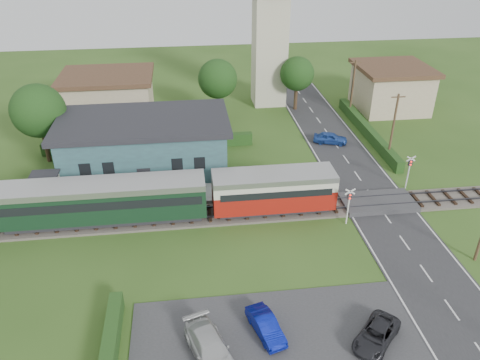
{
  "coord_description": "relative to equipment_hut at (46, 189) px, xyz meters",
  "views": [
    {
      "loc": [
        -5.97,
        -30.28,
        21.83
      ],
      "look_at": [
        -1.72,
        4.0,
        2.13
      ],
      "focal_mm": 35.0,
      "sensor_mm": 36.0,
      "label": 1
    }
  ],
  "objects": [
    {
      "name": "ground",
      "position": [
        18.0,
        -5.2,
        -1.75
      ],
      "size": [
        120.0,
        120.0,
        0.0
      ],
      "primitive_type": "plane",
      "color": "#2D4C19"
    },
    {
      "name": "railway_track",
      "position": [
        18.0,
        -3.2,
        -1.64
      ],
      "size": [
        76.0,
        3.2,
        0.49
      ],
      "color": "#4C443D",
      "rests_on": "ground"
    },
    {
      "name": "road",
      "position": [
        28.0,
        -5.2,
        -1.72
      ],
      "size": [
        6.0,
        70.0,
        0.05
      ],
      "primitive_type": "cube",
      "color": "#28282B",
      "rests_on": "ground"
    },
    {
      "name": "car_park",
      "position": [
        16.5,
        -17.2,
        -1.71
      ],
      "size": [
        17.0,
        9.0,
        0.08
      ],
      "primitive_type": "cube",
      "color": "#333335",
      "rests_on": "ground"
    },
    {
      "name": "crossing_deck",
      "position": [
        28.0,
        -3.2,
        -1.52
      ],
      "size": [
        6.2,
        3.4,
        0.45
      ],
      "primitive_type": "cube",
      "color": "#333335",
      "rests_on": "ground"
    },
    {
      "name": "platform",
      "position": [
        8.0,
        0.0,
        -1.52
      ],
      "size": [
        30.0,
        3.0,
        0.45
      ],
      "primitive_type": "cube",
      "color": "gray",
      "rests_on": "ground"
    },
    {
      "name": "equipment_hut",
      "position": [
        0.0,
        0.0,
        0.0
      ],
      "size": [
        2.3,
        2.3,
        2.55
      ],
      "color": "beige",
      "rests_on": "platform"
    },
    {
      "name": "station_building",
      "position": [
        8.0,
        5.79,
        0.95
      ],
      "size": [
        16.0,
        9.0,
        5.3
      ],
      "color": "#397175",
      "rests_on": "ground"
    },
    {
      "name": "train",
      "position": [
        2.02,
        -3.2,
        0.43
      ],
      "size": [
        43.2,
        2.9,
        3.4
      ],
      "color": "#232328",
      "rests_on": "ground"
    },
    {
      "name": "church_tower",
      "position": [
        23.0,
        22.8,
        8.48
      ],
      "size": [
        6.0,
        6.0,
        17.6
      ],
      "color": "beige",
      "rests_on": "ground"
    },
    {
      "name": "house_west",
      "position": [
        3.0,
        19.8,
        1.04
      ],
      "size": [
        10.8,
        8.8,
        5.5
      ],
      "color": "tan",
      "rests_on": "ground"
    },
    {
      "name": "house_east",
      "position": [
        38.0,
        18.8,
        1.05
      ],
      "size": [
        8.8,
        8.8,
        5.5
      ],
      "color": "tan",
      "rests_on": "ground"
    },
    {
      "name": "hedge_carpark",
      "position": [
        7.0,
        -17.2,
        -1.15
      ],
      "size": [
        0.8,
        9.0,
        1.2
      ],
      "primitive_type": "cube",
      "color": "#193814",
      "rests_on": "ground"
    },
    {
      "name": "hedge_roadside",
      "position": [
        32.2,
        10.8,
        -1.15
      ],
      "size": [
        0.8,
        18.0,
        1.2
      ],
      "primitive_type": "cube",
      "color": "#193814",
      "rests_on": "ground"
    },
    {
      "name": "hedge_station",
      "position": [
        8.0,
        10.3,
        -1.1
      ],
      "size": [
        22.0,
        0.8,
        1.3
      ],
      "primitive_type": "cube",
      "color": "#193814",
      "rests_on": "ground"
    },
    {
      "name": "tree_a",
      "position": [
        -2.0,
        8.8,
        3.63
      ],
      "size": [
        5.2,
        5.2,
        8.0
      ],
      "color": "#332316",
      "rests_on": "ground"
    },
    {
      "name": "tree_b",
      "position": [
        16.0,
        17.8,
        3.27
      ],
      "size": [
        4.6,
        4.6,
        7.34
      ],
      "color": "#332316",
      "rests_on": "ground"
    },
    {
      "name": "tree_c",
      "position": [
        26.0,
        19.8,
        2.91
      ],
      "size": [
        4.2,
        4.2,
        6.78
      ],
      "color": "#332316",
      "rests_on": "ground"
    },
    {
      "name": "utility_pole_c",
      "position": [
        32.2,
        4.8,
        1.88
      ],
      "size": [
        1.4,
        0.22,
        7.0
      ],
      "color": "#473321",
      "rests_on": "ground"
    },
    {
      "name": "utility_pole_d",
      "position": [
        32.2,
        16.8,
        1.88
      ],
      "size": [
        1.4,
        0.22,
        7.0
      ],
      "color": "#473321",
      "rests_on": "ground"
    },
    {
      "name": "crossing_signal_near",
      "position": [
        24.4,
        -5.61,
        0.39
      ],
      "size": [
        0.84,
        0.28,
        3.28
      ],
      "color": "silver",
      "rests_on": "ground"
    },
    {
      "name": "crossing_signal_far",
      "position": [
        31.6,
        -0.81,
        0.39
      ],
      "size": [
        0.84,
        0.28,
        3.28
      ],
      "color": "silver",
      "rests_on": "ground"
    },
    {
      "name": "streetlamp_west",
      "position": [
        -4.0,
        14.8,
        1.29
      ],
      "size": [
        0.3,
        0.3,
        5.15
      ],
      "color": "#3F3F47",
      "rests_on": "ground"
    },
    {
      "name": "streetlamp_east",
      "position": [
        34.0,
        21.8,
        1.29
      ],
      "size": [
        0.3,
        0.3,
        5.15
      ],
      "color": "#3F3F47",
      "rests_on": "ground"
    },
    {
      "name": "car_on_road",
      "position": [
        27.48,
        9.3,
        -1.08
      ],
      "size": [
        3.88,
        2.54,
        1.23
      ],
      "primitive_type": "imported",
      "rotation": [
        0.0,
        0.0,
        1.24
      ],
      "color": "#2349A0",
      "rests_on": "road"
    },
    {
      "name": "car_park_blue",
      "position": [
        15.97,
        -16.1,
        -1.1
      ],
      "size": [
        2.15,
        3.64,
        1.13
      ],
      "primitive_type": "imported",
      "rotation": [
        0.0,
        0.0,
        0.3
      ],
      "color": "#071383",
      "rests_on": "car_park"
    },
    {
      "name": "car_park_silver",
      "position": [
        12.6,
        -17.47,
        -0.99
      ],
      "size": [
        3.3,
        5.05,
        1.36
      ],
      "primitive_type": "imported",
      "rotation": [
        0.0,
        0.0,
        0.32
      ],
      "color": "silver",
      "rests_on": "car_park"
    },
    {
      "name": "car_park_dark",
      "position": [
        22.22,
        -17.53,
        -1.14
      ],
      "size": [
        3.9,
        3.95,
        1.06
      ],
      "primitive_type": "imported",
      "rotation": [
        0.0,
        0.0,
        -0.77
      ],
      "color": "#242428",
      "rests_on": "car_park"
    },
    {
      "name": "pedestrian_near",
      "position": [
        14.69,
        -0.57,
        -0.43
      ],
      "size": [
        0.72,
        0.58,
        1.73
      ],
      "primitive_type": "imported",
      "rotation": [
        0.0,
        0.0,
        2.86
      ],
      "color": "gray",
      "rests_on": "platform"
    },
    {
      "name": "pedestrian_far",
      "position": [
        3.42,
        0.23,
        -0.47
      ],
      "size": [
        0.87,
        0.97,
        1.65
      ],
      "primitive_type": "imported",
      "rotation": [
        0.0,
        0.0,
        1.94
      ],
      "color": "gray",
      "rests_on": "platform"
    }
  ]
}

